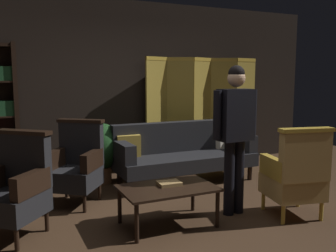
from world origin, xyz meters
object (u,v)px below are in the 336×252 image
(armchair_gilt_accent, at_px, (296,175))
(standing_figure, at_px, (235,126))
(potted_plant, at_px, (102,149))
(book_tan_leather, at_px, (169,183))
(armchair_wing_left, at_px, (76,165))
(armchair_wing_right, at_px, (15,188))
(coffee_table, at_px, (168,191))
(velvet_couch, at_px, (183,151))
(folding_screen, at_px, (202,110))

(armchair_gilt_accent, xyz_separation_m, standing_figure, (-0.56, 0.38, 0.54))
(standing_figure, height_order, potted_plant, standing_figure)
(book_tan_leather, bearing_deg, armchair_wing_left, 126.55)
(armchair_wing_right, xyz_separation_m, standing_figure, (2.31, -0.41, 0.54))
(coffee_table, bearing_deg, velvet_couch, 57.69)
(armchair_wing_left, height_order, book_tan_leather, armchair_wing_left)
(standing_figure, bearing_deg, armchair_gilt_accent, -34.47)
(coffee_table, relative_size, book_tan_leather, 4.14)
(folding_screen, xyz_separation_m, armchair_gilt_accent, (-0.27, -2.57, -0.50))
(velvet_couch, distance_m, book_tan_leather, 1.66)
(folding_screen, bearing_deg, potted_plant, -170.28)
(velvet_couch, distance_m, armchair_wing_left, 1.70)
(coffee_table, xyz_separation_m, book_tan_leather, (0.04, 0.06, 0.06))
(folding_screen, relative_size, standing_figure, 1.26)
(velvet_couch, relative_size, book_tan_leather, 8.78)
(velvet_couch, height_order, armchair_wing_right, armchair_wing_right)
(velvet_couch, bearing_deg, potted_plant, 161.30)
(coffee_table, relative_size, armchair_gilt_accent, 0.96)
(coffee_table, xyz_separation_m, standing_figure, (0.83, -0.01, 0.65))
(folding_screen, relative_size, armchair_gilt_accent, 2.05)
(coffee_table, xyz_separation_m, armchair_wing_left, (-0.74, 1.11, 0.12))
(coffee_table, height_order, armchair_wing_right, armchair_wing_right)
(coffee_table, distance_m, book_tan_leather, 0.09)
(potted_plant, distance_m, book_tan_leather, 1.82)
(armchair_wing_left, bearing_deg, potted_plant, 55.27)
(armchair_gilt_accent, distance_m, standing_figure, 0.86)
(potted_plant, bearing_deg, book_tan_leather, -81.41)
(armchair_wing_right, xyz_separation_m, potted_plant, (1.25, 1.45, 0.03))
(armchair_wing_right, bearing_deg, velvet_couch, 23.75)
(potted_plant, bearing_deg, standing_figure, -60.24)
(velvet_couch, bearing_deg, standing_figure, -93.54)
(armchair_gilt_accent, relative_size, potted_plant, 1.16)
(velvet_couch, bearing_deg, armchair_wing_right, -156.25)
(armchair_gilt_accent, bearing_deg, standing_figure, 145.53)
(coffee_table, relative_size, armchair_wing_left, 0.96)
(armchair_wing_right, height_order, potted_plant, armchair_wing_right)
(armchair_wing_right, relative_size, standing_figure, 0.61)
(standing_figure, distance_m, potted_plant, 2.20)
(armchair_gilt_accent, xyz_separation_m, armchair_wing_left, (-2.14, 1.50, 0.00))
(folding_screen, distance_m, armchair_gilt_accent, 2.63)
(armchair_gilt_accent, relative_size, book_tan_leather, 4.30)
(folding_screen, distance_m, coffee_table, 2.81)
(coffee_table, height_order, armchair_wing_left, armchair_wing_left)
(velvet_couch, distance_m, coffee_table, 1.73)
(potted_plant, height_order, book_tan_leather, potted_plant)
(potted_plant, bearing_deg, coffee_table, -82.92)
(book_tan_leather, bearing_deg, coffee_table, -126.65)
(velvet_couch, height_order, armchair_wing_left, armchair_wing_left)
(coffee_table, distance_m, armchair_gilt_accent, 1.45)
(potted_plant, bearing_deg, armchair_wing_right, -130.74)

